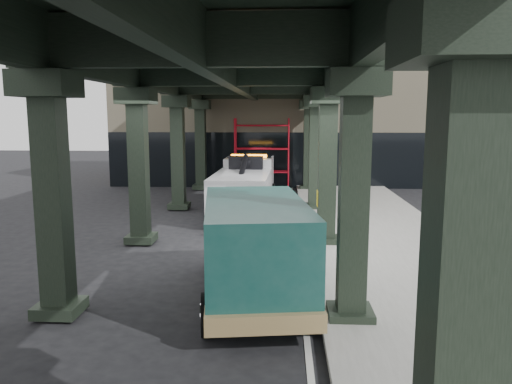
% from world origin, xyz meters
% --- Properties ---
extents(ground, '(90.00, 90.00, 0.00)m').
position_xyz_m(ground, '(0.00, 0.00, 0.00)').
color(ground, black).
rests_on(ground, ground).
extents(sidewalk, '(5.00, 40.00, 0.15)m').
position_xyz_m(sidewalk, '(4.50, 2.00, 0.07)').
color(sidewalk, gray).
rests_on(sidewalk, ground).
extents(lane_stripe, '(0.12, 38.00, 0.01)m').
position_xyz_m(lane_stripe, '(1.70, 2.00, 0.01)').
color(lane_stripe, silver).
rests_on(lane_stripe, ground).
extents(viaduct, '(7.40, 32.00, 6.40)m').
position_xyz_m(viaduct, '(-0.40, 2.00, 5.46)').
color(viaduct, black).
rests_on(viaduct, ground).
extents(building, '(22.00, 10.00, 8.00)m').
position_xyz_m(building, '(2.00, 20.00, 4.00)').
color(building, '#C6B793').
rests_on(building, ground).
extents(scaffolding, '(3.08, 0.88, 4.00)m').
position_xyz_m(scaffolding, '(0.00, 14.64, 2.11)').
color(scaffolding, red).
rests_on(scaffolding, ground).
extents(tow_truck, '(2.47, 7.74, 2.52)m').
position_xyz_m(tow_truck, '(-0.40, 7.47, 1.23)').
color(tow_truck, black).
rests_on(tow_truck, ground).
extents(towed_van, '(2.95, 5.98, 2.33)m').
position_xyz_m(towed_van, '(0.59, -2.82, 1.25)').
color(towed_van, '#103C37').
rests_on(towed_van, ground).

